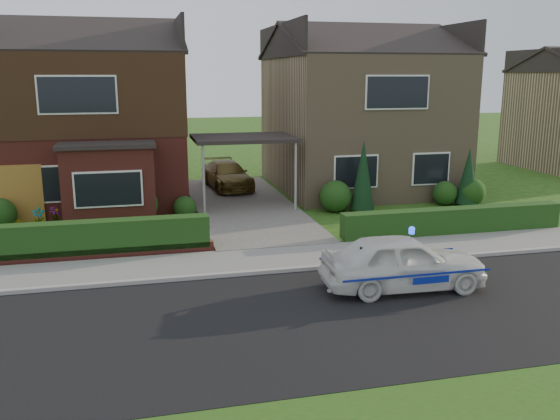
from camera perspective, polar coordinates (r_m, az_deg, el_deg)
name	(u,v)px	position (r m, az deg, el deg)	size (l,w,h in m)	color
ground	(336,316)	(12.98, 5.38, -10.15)	(120.00, 120.00, 0.00)	#1A4913
road	(336,316)	(12.98, 5.38, -10.15)	(60.00, 6.00, 0.02)	black
kerb	(298,269)	(15.68, 1.75, -5.72)	(60.00, 0.16, 0.12)	#9E9993
sidewalk	(288,258)	(16.65, 0.79, -4.63)	(60.00, 2.00, 0.10)	slate
driveway	(244,206)	(23.17, -3.48, 0.42)	(3.80, 12.00, 0.12)	#666059
house_left	(88,106)	(25.26, -18.03, 9.46)	(7.50, 9.53, 7.25)	maroon
house_right	(359,106)	(27.12, 7.57, 9.86)	(7.50, 8.06, 7.25)	#94795A
carport_link	(243,139)	(22.70, -3.55, 6.81)	(3.80, 3.00, 2.77)	black
garage_door	(9,196)	(22.02, -24.62, 1.22)	(2.20, 0.10, 2.10)	olive
dwarf_wall	(74,256)	(17.37, -19.18, -4.17)	(7.70, 0.25, 0.36)	maroon
hedge_left	(75,260)	(17.57, -19.09, -4.60)	(7.50, 0.55, 0.90)	#113611
hedge_right	(452,235)	(19.94, 16.22, -2.33)	(7.50, 0.55, 0.80)	#113611
shrub_left_far	(0,214)	(21.73, -25.37, -0.37)	(1.08, 1.08, 1.08)	#113611
shrub_left_mid	(139,205)	(21.04, -13.44, 0.47)	(1.32, 1.32, 1.32)	#113611
shrub_left_near	(185,208)	(21.44, -9.14, 0.24)	(0.84, 0.84, 0.84)	#113611
shrub_right_near	(335,196)	(22.33, 5.35, 1.33)	(1.20, 1.20, 1.20)	#113611
shrub_right_mid	(445,193)	(24.31, 15.58, 1.57)	(0.96, 0.96, 0.96)	#113611
shrub_right_far	(472,192)	(24.55, 17.96, 1.67)	(1.08, 1.08, 1.08)	#113611
conifer_a	(363,178)	(22.36, 7.98, 3.10)	(0.90, 0.90, 2.60)	black
conifer_b	(468,178)	(24.35, 17.65, 2.94)	(0.90, 0.90, 2.20)	black
police_car	(403,262)	(14.55, 11.74, -4.97)	(3.63, 4.02, 1.51)	silver
driveway_car	(227,175)	(26.42, -5.10, 3.37)	(1.63, 4.01, 1.17)	brown
potted_plant_a	(39,220)	(21.05, -22.17, -0.88)	(0.42, 0.28, 0.79)	gray
potted_plant_b	(15,232)	(19.65, -24.12, -1.98)	(0.44, 0.35, 0.80)	gray
potted_plant_c	(56,220)	(20.82, -20.74, -0.87)	(0.46, 0.46, 0.81)	gray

